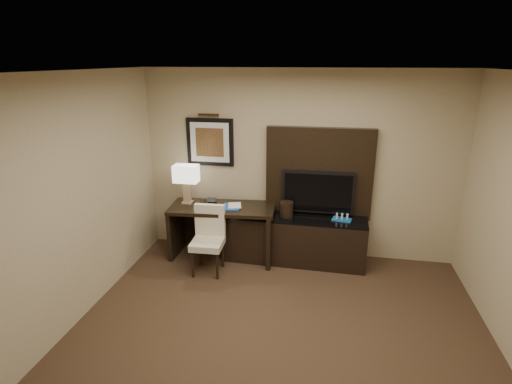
% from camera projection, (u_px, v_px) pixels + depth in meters
% --- Properties ---
extents(floor, '(4.50, 5.00, 0.01)m').
position_uv_depth(floor, '(272.00, 367.00, 3.83)').
color(floor, '#382519').
rests_on(floor, ground).
extents(ceiling, '(4.50, 5.00, 0.01)m').
position_uv_depth(ceiling, '(276.00, 74.00, 2.97)').
color(ceiling, silver).
rests_on(ceiling, wall_back).
extents(wall_back, '(4.50, 0.01, 2.70)m').
position_uv_depth(wall_back, '(298.00, 166.00, 5.73)').
color(wall_back, tan).
rests_on(wall_back, floor).
extents(wall_left, '(0.01, 5.00, 2.70)m').
position_uv_depth(wall_left, '(40.00, 220.00, 3.79)').
color(wall_left, tan).
rests_on(wall_left, floor).
extents(desk, '(1.54, 0.76, 0.80)m').
position_uv_depth(desk, '(223.00, 232.00, 5.84)').
color(desk, black).
rests_on(desk, floor).
extents(credenza, '(2.00, 0.59, 0.68)m').
position_uv_depth(credenza, '(295.00, 238.00, 5.77)').
color(credenza, black).
rests_on(credenza, floor).
extents(tv_wall_panel, '(1.50, 0.12, 1.30)m').
position_uv_depth(tv_wall_panel, '(319.00, 173.00, 5.65)').
color(tv_wall_panel, black).
rests_on(tv_wall_panel, wall_back).
extents(tv, '(1.00, 0.08, 0.60)m').
position_uv_depth(tv, '(318.00, 192.00, 5.64)').
color(tv, black).
rests_on(tv, tv_wall_panel).
extents(artwork, '(0.70, 0.04, 0.70)m').
position_uv_depth(artwork, '(210.00, 142.00, 5.84)').
color(artwork, black).
rests_on(artwork, wall_back).
extents(picture_light, '(0.04, 0.04, 0.30)m').
position_uv_depth(picture_light, '(208.00, 115.00, 5.68)').
color(picture_light, '#3C2913').
rests_on(picture_light, wall_back).
extents(desk_chair, '(0.44, 0.50, 0.87)m').
position_uv_depth(desk_chair, '(207.00, 243.00, 5.40)').
color(desk_chair, beige).
rests_on(desk_chair, floor).
extents(table_lamp, '(0.36, 0.26, 0.52)m').
position_uv_depth(table_lamp, '(187.00, 186.00, 5.78)').
color(table_lamp, tan).
rests_on(table_lamp, desk).
extents(desk_phone, '(0.22, 0.21, 0.10)m').
position_uv_depth(desk_phone, '(209.00, 203.00, 5.70)').
color(desk_phone, black).
rests_on(desk_phone, desk).
extents(blue_folder, '(0.28, 0.33, 0.02)m').
position_uv_depth(blue_folder, '(231.00, 207.00, 5.67)').
color(blue_folder, '#184AA0').
rests_on(blue_folder, desk).
extents(book, '(0.18, 0.07, 0.25)m').
position_uv_depth(book, '(228.00, 199.00, 5.66)').
color(book, '#9D967B').
rests_on(book, desk).
extents(ice_bucket, '(0.23, 0.23, 0.21)m').
position_uv_depth(ice_bucket, '(286.00, 209.00, 5.63)').
color(ice_bucket, black).
rests_on(ice_bucket, credenza).
extents(minibar_tray, '(0.29, 0.21, 0.09)m').
position_uv_depth(minibar_tray, '(342.00, 217.00, 5.51)').
color(minibar_tray, '#1859A2').
rests_on(minibar_tray, credenza).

